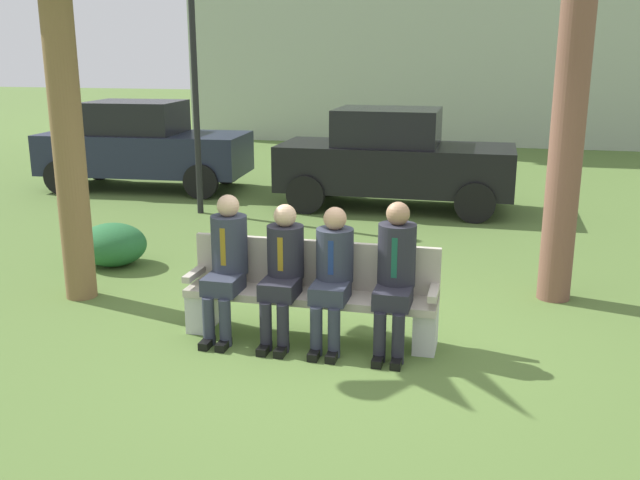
% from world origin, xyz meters
% --- Properties ---
extents(ground_plane, '(80.00, 80.00, 0.00)m').
position_xyz_m(ground_plane, '(0.00, 0.00, 0.00)').
color(ground_plane, '#526F32').
extents(park_bench, '(2.35, 0.44, 0.90)m').
position_xyz_m(park_bench, '(-0.31, -0.01, 0.44)').
color(park_bench, '#B7AD9E').
rests_on(park_bench, ground).
extents(seated_man_leftmost, '(0.34, 0.72, 1.33)m').
position_xyz_m(seated_man_leftmost, '(-1.09, -0.14, 0.74)').
color(seated_man_leftmost, '#2D3342').
rests_on(seated_man_leftmost, ground).
extents(seated_man_centerleft, '(0.34, 0.72, 1.27)m').
position_xyz_m(seated_man_centerleft, '(-0.55, -0.14, 0.71)').
color(seated_man_centerleft, '#23232D').
rests_on(seated_man_centerleft, ground).
extents(seated_man_centerright, '(0.34, 0.72, 1.27)m').
position_xyz_m(seated_man_centerright, '(-0.08, -0.14, 0.71)').
color(seated_man_centerright, '#2D3342').
rests_on(seated_man_centerright, ground).
extents(seated_man_rightmost, '(0.34, 0.72, 1.34)m').
position_xyz_m(seated_man_rightmost, '(0.48, -0.14, 0.75)').
color(seated_man_rightmost, '#23232D').
rests_on(seated_man_rightmost, ground).
extents(shrub_near_bench, '(0.85, 0.78, 0.53)m').
position_xyz_m(shrub_near_bench, '(-3.30, 1.62, 0.27)').
color(shrub_near_bench, '#276635').
rests_on(shrub_near_bench, ground).
extents(parked_car_near, '(4.00, 1.93, 1.68)m').
position_xyz_m(parked_car_near, '(-5.28, 6.37, 0.84)').
color(parked_car_near, '#1E2338').
rests_on(parked_car_near, ground).
extents(parked_car_far, '(3.91, 1.71, 1.68)m').
position_xyz_m(parked_car_far, '(-0.36, 5.78, 0.84)').
color(parked_car_far, black).
rests_on(parked_car_far, ground).
extents(street_lamp, '(0.24, 0.24, 3.72)m').
position_xyz_m(street_lamp, '(-3.40, 4.64, 2.27)').
color(street_lamp, black).
rests_on(street_lamp, ground).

